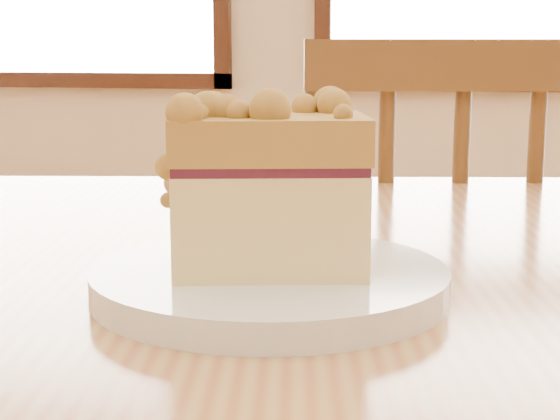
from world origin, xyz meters
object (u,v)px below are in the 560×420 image
object	(u,v)px
cake_slice	(270,184)
cafe_table_main	(267,369)
cafe_chair_main	(432,359)
plate	(270,282)

from	to	relation	value
cake_slice	cafe_table_main	bearing A→B (deg)	90.49
cafe_table_main	cafe_chair_main	distance (m)	0.62
cafe_table_main	plate	world-z (taller)	plate
plate	cake_slice	xyz separation A→B (m)	(0.00, 0.00, 0.06)
cafe_table_main	cake_slice	bearing A→B (deg)	-86.67
cafe_table_main	cake_slice	distance (m)	0.19
cafe_chair_main	cake_slice	size ratio (longest dim) A/B	6.62
cafe_table_main	cake_slice	size ratio (longest dim) A/B	10.54
cafe_chair_main	plate	world-z (taller)	cafe_chair_main
cafe_table_main	plate	size ratio (longest dim) A/B	6.43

